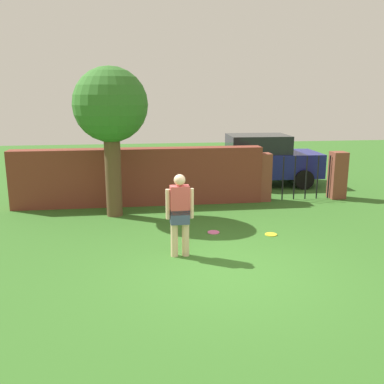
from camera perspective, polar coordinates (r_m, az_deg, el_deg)
ground_plane at (r=7.78m, az=4.97°, el=-10.52°), size 40.00×40.00×0.00m
brick_wall at (r=12.12m, az=-7.05°, el=2.03°), size 6.97×0.50×1.61m
tree at (r=10.90m, az=-10.80°, el=10.87°), size 1.85×1.85×3.75m
person at (r=8.17m, az=-1.64°, el=-2.61°), size 0.54×0.23×1.62m
fence_gate at (r=13.08m, az=14.24°, el=2.06°), size 2.76×0.44×1.40m
car at (r=14.85m, az=8.69°, el=4.23°), size 4.25×2.02×1.72m
frisbee_yellow at (r=9.80m, az=10.47°, el=-5.57°), size 0.27×0.27×0.02m
frisbee_pink at (r=9.80m, az=2.87°, el=-5.37°), size 0.27×0.27×0.02m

